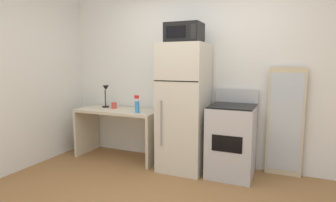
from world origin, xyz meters
TOP-DOWN VIEW (x-y plane):
  - wall_back_white at (0.00, 1.70)m, footprint 5.00×0.10m
  - desk at (-1.21, 1.34)m, footprint 1.28×0.58m
  - desk_lamp at (-1.50, 1.42)m, footprint 0.14×0.12m
  - coffee_mug at (-1.32, 1.39)m, footprint 0.08×0.08m
  - spray_bottle at (-0.81, 1.21)m, footprint 0.06×0.06m
  - refrigerator at (-0.14, 1.31)m, footprint 0.60×0.66m
  - microwave at (-0.14, 1.29)m, footprint 0.46×0.35m
  - oven_range at (0.51, 1.33)m, footprint 0.57×0.61m
  - leaning_mirror at (1.13, 1.59)m, footprint 0.44×0.03m

SIDE VIEW (x-z plane):
  - oven_range at x=0.51m, z-range -0.08..1.02m
  - desk at x=-1.21m, z-range 0.16..0.91m
  - leaning_mirror at x=1.13m, z-range 0.00..1.40m
  - coffee_mug at x=-1.32m, z-range 0.75..0.84m
  - spray_bottle at x=-0.81m, z-range 0.72..0.97m
  - refrigerator at x=-0.14m, z-range 0.00..1.71m
  - desk_lamp at x=-1.50m, z-range 0.81..1.17m
  - wall_back_white at x=0.00m, z-range 0.00..2.60m
  - microwave at x=-0.14m, z-range 1.71..1.97m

